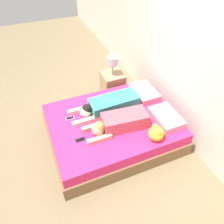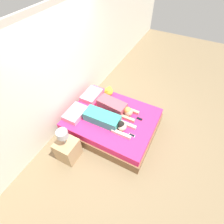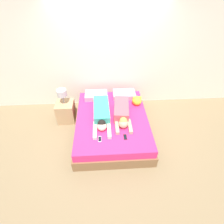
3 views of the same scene
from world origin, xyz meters
The scene contains 11 objects.
ground_plane centered at (0.00, 0.00, 0.00)m, with size 12.00×12.00×0.00m, color #7F6B4C.
wall_back centered at (0.00, 1.15, 1.30)m, with size 12.00×0.06×2.60m.
bed centered at (0.00, 0.00, 0.21)m, with size 1.59×2.00×0.44m.
pillow_head_left centered at (-0.34, 0.76, 0.50)m, with size 0.55×0.36×0.12m.
pillow_head_right centered at (0.34, 0.76, 0.50)m, with size 0.55×0.36×0.12m.
person_left centered at (-0.22, 0.02, 0.54)m, with size 0.35×1.14×0.22m.
person_right centered at (0.21, 0.01, 0.55)m, with size 0.37×0.98×0.23m.
cell_phone_left centered at (-0.27, -0.61, 0.44)m, with size 0.06×0.13×0.01m.
cell_phone_right centered at (0.22, -0.58, 0.44)m, with size 0.06×0.13×0.01m.
plush_toy centered at (0.61, 0.41, 0.55)m, with size 0.22×0.22×0.23m.
nightstand centered at (-1.09, 0.46, 0.30)m, with size 0.41×0.41×0.88m.
Camera 1 is at (2.26, -0.94, 2.82)m, focal length 35.00 mm.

